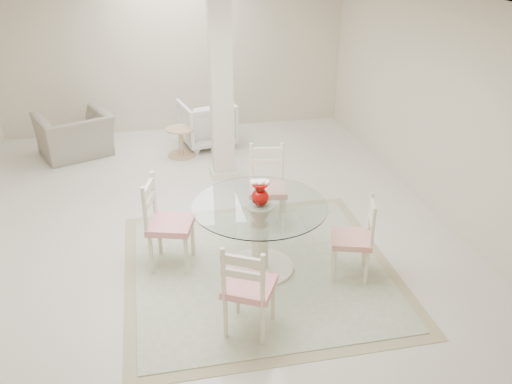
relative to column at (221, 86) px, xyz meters
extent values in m
plane|color=silver|center=(-0.50, -1.30, -1.35)|extent=(7.00, 7.00, 0.00)
cube|color=beige|center=(-0.50, 2.20, 0.00)|extent=(6.00, 0.02, 2.70)
cube|color=beige|center=(-0.50, -4.80, 0.00)|extent=(6.00, 0.02, 2.70)
cube|color=beige|center=(2.50, -1.30, 0.00)|extent=(0.02, 7.00, 2.70)
cube|color=beige|center=(0.00, 0.00, 0.00)|extent=(0.30, 0.30, 2.70)
cube|color=tan|center=(0.01, -2.54, -1.35)|extent=(2.88, 2.88, 0.01)
cube|color=beige|center=(0.01, -2.54, -1.34)|extent=(2.63, 2.63, 0.01)
cylinder|color=#EDE5C3|center=(0.01, -2.54, -1.32)|extent=(0.73, 0.73, 0.05)
cylinder|color=#EDE5C3|center=(0.01, -2.54, -0.93)|extent=(0.18, 0.18, 0.75)
cylinder|color=#EDE5C3|center=(0.01, -2.54, -0.57)|extent=(0.30, 0.30, 0.03)
cylinder|color=white|center=(0.01, -2.54, -0.55)|extent=(1.39, 1.39, 0.01)
ellipsoid|color=#A00704|center=(0.01, -2.54, -0.46)|extent=(0.18, 0.18, 0.17)
cylinder|color=#A00704|center=(0.01, -2.54, -0.35)|extent=(0.10, 0.10, 0.05)
cylinder|color=#A00704|center=(0.01, -2.54, -0.32)|extent=(0.16, 0.16, 0.02)
ellipsoid|color=silver|center=(0.01, -2.54, -0.29)|extent=(0.11, 0.11, 0.05)
ellipsoid|color=silver|center=(0.07, -2.52, -0.31)|extent=(0.11, 0.11, 0.05)
ellipsoid|color=silver|center=(-0.04, -2.51, -0.30)|extent=(0.11, 0.11, 0.05)
cylinder|color=#F1E9C6|center=(0.81, -2.62, -1.14)|extent=(0.04, 0.04, 0.42)
cylinder|color=#F1E9C6|center=(0.71, -2.93, -1.14)|extent=(0.04, 0.04, 0.42)
cylinder|color=#F1E9C6|center=(1.13, -2.72, -1.14)|extent=(0.04, 0.04, 0.42)
cylinder|color=#F1E9C6|center=(1.02, -3.03, -1.14)|extent=(0.04, 0.04, 0.42)
cube|color=#B42413|center=(0.92, -2.83, -0.90)|extent=(0.51, 0.51, 0.06)
cube|color=#F1E9C6|center=(1.09, -2.88, -0.59)|extent=(0.15, 0.36, 0.49)
cylinder|color=beige|center=(0.09, -1.79, -1.11)|extent=(0.05, 0.05, 0.47)
cylinder|color=beige|center=(0.45, -1.85, -1.11)|extent=(0.05, 0.05, 0.47)
cylinder|color=beige|center=(0.15, -1.42, -1.11)|extent=(0.05, 0.05, 0.47)
cylinder|color=beige|center=(0.51, -1.48, -1.11)|extent=(0.05, 0.05, 0.47)
cube|color=red|center=(0.30, -1.63, -0.84)|extent=(0.52, 0.52, 0.07)
cube|color=beige|center=(0.33, -1.43, -0.50)|extent=(0.41, 0.11, 0.55)
cylinder|color=beige|center=(-0.77, -2.48, -1.11)|extent=(0.05, 0.05, 0.48)
cylinder|color=beige|center=(-0.66, -2.13, -1.11)|extent=(0.05, 0.05, 0.48)
cylinder|color=beige|center=(-1.12, -2.38, -1.11)|extent=(0.05, 0.05, 0.48)
cylinder|color=beige|center=(-1.02, -2.02, -1.11)|extent=(0.05, 0.05, 0.48)
cube|color=red|center=(-0.89, -2.25, -0.84)|extent=(0.56, 0.56, 0.07)
cube|color=beige|center=(-1.09, -2.20, -0.49)|extent=(0.16, 0.41, 0.56)
cylinder|color=beige|center=(-0.04, -3.37, -1.13)|extent=(0.04, 0.04, 0.44)
cylinder|color=beige|center=(-0.35, -3.21, -1.13)|extent=(0.04, 0.04, 0.44)
cylinder|color=beige|center=(-0.20, -3.68, -1.13)|extent=(0.04, 0.04, 0.44)
cylinder|color=beige|center=(-0.51, -3.52, -1.13)|extent=(0.04, 0.04, 0.44)
cube|color=red|center=(-0.27, -3.45, -0.87)|extent=(0.57, 0.57, 0.07)
cube|color=beige|center=(-0.36, -3.62, -0.55)|extent=(0.36, 0.22, 0.52)
imported|color=gray|center=(-2.20, 1.23, -1.00)|extent=(1.35, 1.27, 0.70)
imported|color=white|center=(-0.07, 1.28, -0.97)|extent=(0.97, 0.99, 0.77)
cylinder|color=tan|center=(-0.55, 0.87, -1.33)|extent=(0.43, 0.43, 0.04)
cylinder|color=tan|center=(-0.55, 0.87, -1.12)|extent=(0.06, 0.06, 0.41)
cylinder|color=tan|center=(-0.55, 0.87, -0.90)|extent=(0.45, 0.45, 0.03)
camera|label=1|loc=(-1.01, -7.31, 2.03)|focal=38.00mm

